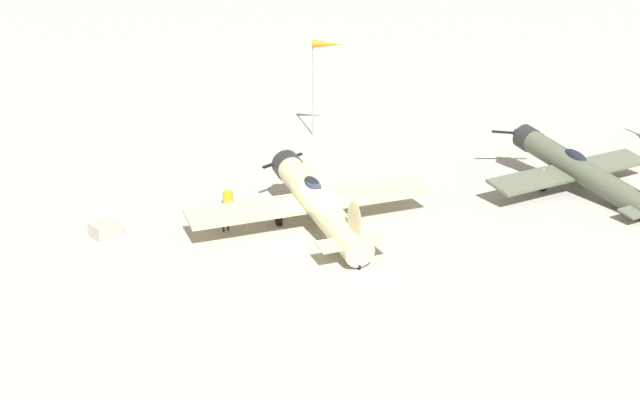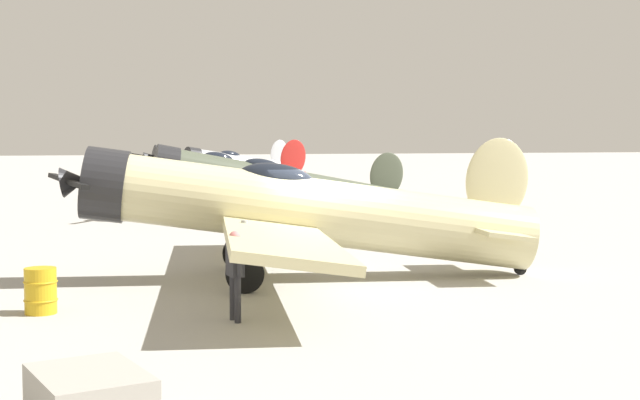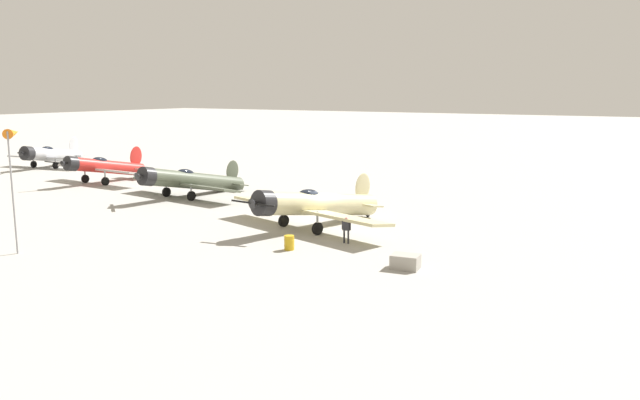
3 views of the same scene
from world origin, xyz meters
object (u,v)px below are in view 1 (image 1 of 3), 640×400
Objects in this scene: equipment_crate at (105,229)px; windsock_mast at (326,48)px; fuel_drum at (228,199)px; airplane_mid_apron at (581,171)px; airplane_foreground at (316,201)px; ground_crew_mechanic at (225,214)px.

windsock_mast reaches higher than equipment_crate.
fuel_drum is at bearing 89.04° from equipment_crate.
airplane_mid_apron is 20.44m from fuel_drum.
windsock_mast reaches higher than airplane_mid_apron.
windsock_mast is at bearing -24.44° from airplane_foreground.
airplane_mid_apron is 19.72m from windsock_mast.
airplane_mid_apron is (5.06, 15.49, -0.20)m from airplane_foreground.
equipment_crate is (-10.87, -24.57, -0.99)m from airplane_mid_apron.
airplane_foreground reaches higher than ground_crew_mechanic.
ground_crew_mechanic is at bearing 71.05° from airplane_foreground.
airplane_foreground is 6.10m from fuel_drum.
windsock_mast is (-10.90, 15.12, 5.38)m from ground_crew_mechanic.
equipment_crate is at bearing 73.09° from airplane_mid_apron.
windsock_mast is (-18.60, -4.25, 4.97)m from airplane_mid_apron.
ground_crew_mechanic is 0.23× the size of windsock_mast.
airplane_foreground is 1.10× the size of airplane_mid_apron.
windsock_mast reaches higher than airplane_foreground.
airplane_mid_apron is 20.85m from ground_crew_mechanic.
ground_crew_mechanic is (-7.70, -19.37, -0.40)m from airplane_mid_apron.
fuel_drum is (-5.69, -1.87, -1.14)m from airplane_foreground.
airplane_mid_apron reaches higher than ground_crew_mechanic.
ground_crew_mechanic is 6.12m from equipment_crate.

